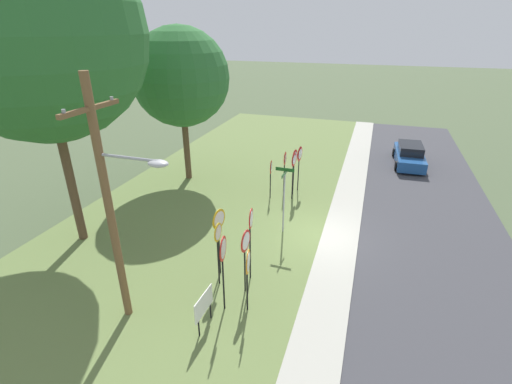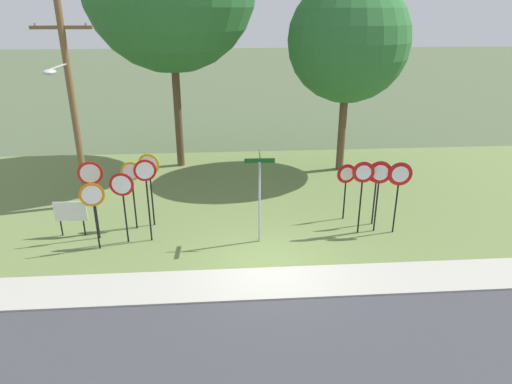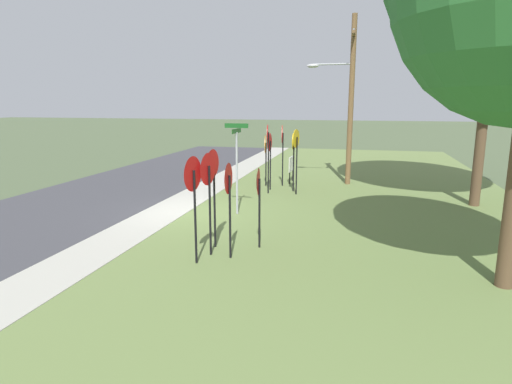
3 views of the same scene
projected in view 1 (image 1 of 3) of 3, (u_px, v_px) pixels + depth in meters
name	position (u px, v px, depth m)	size (l,w,h in m)	color
ground_plane	(321.00, 236.00, 16.28)	(160.00, 160.00, 0.00)	#4C5B3D
road_asphalt	(439.00, 255.00, 14.93)	(44.00, 6.40, 0.01)	#3D3D42
sidewalk_strip	(340.00, 239.00, 16.04)	(44.00, 1.60, 0.06)	#ADAA9E
grass_median	(199.00, 216.00, 17.95)	(44.00, 12.00, 0.04)	olive
stop_sign_near_left	(223.00, 258.00, 11.26)	(0.79, 0.16, 2.74)	black
stop_sign_near_right	(248.00, 268.00, 11.36)	(0.76, 0.17, 2.29)	black
stop_sign_far_left	(218.00, 241.00, 12.53)	(0.67, 0.11, 2.48)	black
stop_sign_far_center	(245.00, 248.00, 12.14)	(0.78, 0.10, 2.46)	black
stop_sign_far_right	(251.00, 229.00, 12.70)	(0.71, 0.14, 2.86)	black
stop_sign_center_tall	(219.00, 228.00, 13.02)	(0.75, 0.17, 2.69)	black
yield_sign_near_left	(300.00, 158.00, 19.95)	(0.81, 0.14, 2.57)	black
yield_sign_near_right	(294.00, 165.00, 18.89)	(0.73, 0.12, 2.60)	black
yield_sign_far_left	(285.00, 163.00, 19.75)	(0.75, 0.11, 2.36)	black
yield_sign_far_right	(271.00, 171.00, 19.17)	(0.71, 0.12, 2.13)	black
yield_sign_center	(295.00, 161.00, 19.44)	(0.79, 0.14, 2.58)	black
street_name_post	(284.00, 195.00, 15.85)	(0.96, 0.82, 3.08)	#9EA0A8
utility_pole	(112.00, 200.00, 10.16)	(2.10, 2.18, 7.55)	brown
notice_board	(204.00, 305.00, 11.03)	(1.10, 0.08, 1.25)	black
oak_tree_left	(37.00, 34.00, 12.68)	(7.57, 7.57, 12.04)	brown
oak_tree_right	(181.00, 78.00, 19.97)	(5.36, 5.36, 8.61)	brown
parked_sedan_distant	(409.00, 155.00, 24.45)	(4.65, 2.01, 1.39)	#1E4C8C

